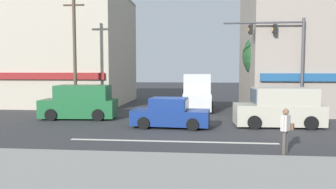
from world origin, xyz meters
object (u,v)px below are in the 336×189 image
utility_pole_near_left (75,56)px  box_truck_waiting_far (197,94)px  traffic_light_mast (286,52)px  van_crossing_leftbound (80,103)px  sedan_parked_curbside (170,114)px  street_tree (270,56)px  pedestrian_foreground_with_bag (286,128)px  van_crossing_center (280,108)px  utility_pole_far_right (296,59)px

utility_pole_near_left → box_truck_waiting_far: bearing=25.8°
utility_pole_near_left → traffic_light_mast: utility_pole_near_left is taller
van_crossing_leftbound → sedan_parked_curbside: (5.90, -2.46, -0.29)m
street_tree → pedestrian_foreground_with_bag: 12.45m
utility_pole_near_left → van_crossing_center: utility_pole_near_left is taller
utility_pole_near_left → pedestrian_foreground_with_bag: bearing=-37.9°
street_tree → utility_pole_near_left: (-13.22, -3.03, -0.04)m
van_crossing_leftbound → pedestrian_foreground_with_bag: van_crossing_leftbound is taller
traffic_light_mast → van_crossing_leftbound: (-12.71, -1.04, -3.17)m
utility_pole_far_right → van_crossing_leftbound: 14.92m
street_tree → van_crossing_leftbound: bearing=-160.6°
traffic_light_mast → box_truck_waiting_far: bearing=142.6°
traffic_light_mast → van_crossing_leftbound: size_ratio=1.32×
street_tree → utility_pole_far_right: (1.70, -0.40, -0.21)m
utility_pole_near_left → box_truck_waiting_far: (8.04, 3.89, -2.75)m
box_truck_waiting_far → van_crossing_center: bearing=-56.6°
van_crossing_leftbound → pedestrian_foreground_with_bag: size_ratio=2.82×
utility_pole_near_left → sedan_parked_curbside: bearing=-29.5°
traffic_light_mast → box_truck_waiting_far: traffic_light_mast is taller
utility_pole_near_left → pedestrian_foreground_with_bag: utility_pole_near_left is taller
traffic_light_mast → van_crossing_center: bearing=-108.9°
street_tree → sedan_parked_curbside: bearing=-133.6°
van_crossing_leftbound → sedan_parked_curbside: size_ratio=1.12×
street_tree → van_crossing_leftbound: (-12.40, -4.38, -3.03)m
van_crossing_center → box_truck_waiting_far: size_ratio=0.83×
utility_pole_far_right → street_tree: bearing=166.8°
sedan_parked_curbside → pedestrian_foreground_with_bag: pedestrian_foreground_with_bag is taller
utility_pole_far_right → traffic_light_mast: size_ratio=1.19×
sedan_parked_curbside → utility_pole_near_left: bearing=150.5°
van_crossing_leftbound → street_tree: bearing=19.4°
box_truck_waiting_far → pedestrian_foreground_with_bag: size_ratio=3.37×
van_crossing_center → van_crossing_leftbound: same height
street_tree → utility_pole_far_right: bearing=-13.2°
van_crossing_center → box_truck_waiting_far: (-4.56, 6.92, 0.25)m
street_tree → sedan_parked_curbside: street_tree is taller
street_tree → van_crossing_center: bearing=-95.9°
traffic_light_mast → sedan_parked_curbside: 8.40m
street_tree → utility_pole_near_left: bearing=-167.1°
sedan_parked_curbside → pedestrian_foreground_with_bag: 6.95m
van_crossing_leftbound → pedestrian_foreground_with_bag: (10.62, -7.55, -0.05)m
pedestrian_foreground_with_bag → van_crossing_leftbound: bearing=144.6°
street_tree → utility_pole_near_left: size_ratio=0.78×
van_crossing_center → van_crossing_leftbound: 11.90m
sedan_parked_curbside → utility_pole_far_right: bearing=38.2°
van_crossing_leftbound → sedan_parked_curbside: van_crossing_leftbound is taller
street_tree → box_truck_waiting_far: size_ratio=1.06×
utility_pole_near_left → van_crossing_center: size_ratio=1.65×
utility_pole_far_right → van_crossing_leftbound: bearing=-164.2°
street_tree → traffic_light_mast: bearing=-84.7°
utility_pole_near_left → van_crossing_leftbound: (0.83, -1.35, -2.99)m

